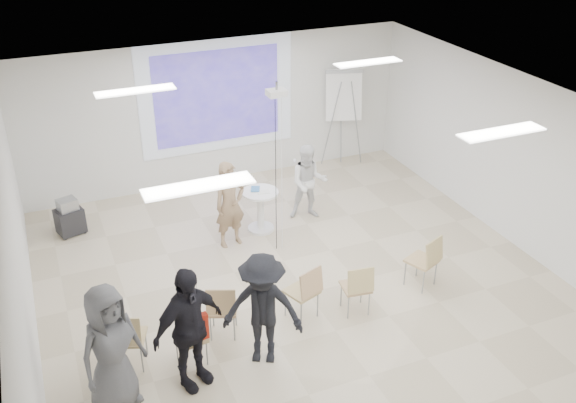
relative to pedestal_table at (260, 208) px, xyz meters
name	(u,v)px	position (x,y,z in m)	size (l,w,h in m)	color
floor	(308,296)	(-0.02, -2.14, -0.51)	(8.00, 9.00, 0.10)	beige
ceiling	(311,110)	(-0.02, -2.14, 2.59)	(8.00, 9.00, 0.10)	white
wall_back	(217,112)	(-0.02, 2.41, 1.04)	(8.00, 0.10, 3.00)	silver
wall_left	(15,270)	(-4.07, -2.14, 1.04)	(0.10, 9.00, 3.00)	silver
wall_right	(528,165)	(4.03, -2.14, 1.04)	(0.10, 9.00, 3.00)	silver
projection_halo	(217,96)	(-0.02, 2.34, 1.39)	(3.20, 0.01, 2.30)	silver
projection_image	(218,97)	(-0.02, 2.33, 1.39)	(2.60, 0.01, 1.90)	#3E30A5
pedestal_table	(260,208)	(0.00, 0.00, 0.00)	(0.87, 0.87, 0.82)	silver
player_left	(230,199)	(-0.65, -0.25, 0.43)	(0.65, 0.44, 1.78)	#9A7C5E
player_right	(309,178)	(1.01, 0.12, 0.35)	(0.78, 0.62, 1.62)	white
controller_left	(234,177)	(-0.47, 0.00, 0.72)	(0.04, 0.11, 0.04)	silver
controller_right	(295,161)	(0.83, 0.37, 0.64)	(0.04, 0.13, 0.04)	silver
chair_far_left	(128,336)	(-2.90, -2.76, 0.08)	(0.56, 0.57, 0.90)	tan
chair_left_mid	(192,337)	(-2.10, -3.04, 0.03)	(0.43, 0.46, 0.81)	tan
chair_left_inner	(222,307)	(-1.56, -2.62, 0.06)	(0.55, 0.57, 0.88)	tan
chair_center	(305,289)	(-0.31, -2.70, 0.08)	(0.55, 0.57, 0.90)	tan
chair_right_inner	(358,285)	(0.45, -2.89, 0.05)	(0.46, 0.48, 0.86)	tan
chair_right_far	(426,258)	(1.77, -2.69, 0.08)	(0.57, 0.59, 0.91)	tan
red_jacket	(193,329)	(-2.11, -3.19, 0.26)	(0.40, 0.09, 0.38)	#B52616
laptop	(222,305)	(-1.53, -2.53, 0.02)	(0.32, 0.23, 0.03)	black
audience_left	(188,321)	(-2.20, -3.34, 0.55)	(1.17, 0.70, 2.01)	black
audience_mid	(262,303)	(-1.19, -3.28, 0.48)	(1.21, 0.66, 1.87)	black
audience_outer	(110,342)	(-3.16, -3.33, 0.52)	(0.95, 0.63, 1.95)	#595A5E
flipchart_easel	(344,96)	(2.72, 2.08, 1.12)	(0.89, 0.70, 2.14)	#96989E
av_cart	(70,218)	(-3.24, 1.22, -0.14)	(0.55, 0.49, 0.69)	black
ceiling_projector	(277,101)	(0.08, -0.65, 2.23)	(0.30, 0.25, 3.00)	white
fluor_panel_nw	(135,91)	(-2.02, -0.14, 2.51)	(1.20, 0.30, 0.02)	white
fluor_panel_ne	(368,62)	(1.98, -0.14, 2.51)	(1.20, 0.30, 0.02)	white
fluor_panel_sw	(199,186)	(-2.02, -3.64, 2.51)	(1.20, 0.30, 0.02)	white
fluor_panel_se	(502,132)	(1.98, -3.64, 2.51)	(1.20, 0.30, 0.02)	white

